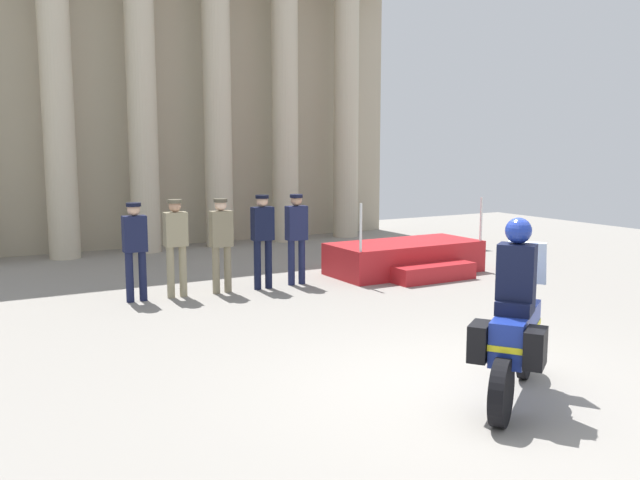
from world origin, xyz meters
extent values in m
plane|color=gray|center=(0.00, 0.00, 0.00)|extent=(28.24, 28.24, 0.00)
cube|color=#B6AB91|center=(0.60, 12.07, 4.07)|extent=(12.92, 0.30, 8.14)
cylinder|color=beige|center=(-2.26, 11.12, 3.48)|extent=(0.69, 0.69, 6.95)
cylinder|color=beige|center=(-0.35, 11.12, 3.48)|extent=(0.69, 0.69, 6.95)
cylinder|color=beige|center=(1.55, 11.12, 3.48)|extent=(0.69, 0.69, 6.95)
cylinder|color=beige|center=(3.45, 11.12, 3.48)|extent=(0.69, 0.69, 6.95)
cylinder|color=beige|center=(5.35, 11.12, 3.48)|extent=(0.69, 0.69, 6.95)
cube|color=#B21E23|center=(3.46, 5.78, 0.32)|extent=(3.10, 1.40, 0.64)
cube|color=#B21E23|center=(3.46, 4.83, 0.16)|extent=(1.71, 0.50, 0.32)
cylinder|color=silver|center=(1.99, 5.16, 1.09)|extent=(0.05, 0.05, 0.90)
cylinder|color=silver|center=(4.93, 5.16, 1.09)|extent=(0.05, 0.05, 0.90)
cylinder|color=#141938|center=(-2.08, 5.93, 0.42)|extent=(0.13, 0.13, 0.84)
cylinder|color=#141938|center=(-1.86, 5.93, 0.42)|extent=(0.13, 0.13, 0.84)
cube|color=#141938|center=(-1.97, 5.93, 1.14)|extent=(0.39, 0.23, 0.60)
sphere|color=tan|center=(-1.97, 5.93, 1.55)|extent=(0.21, 0.21, 0.21)
cylinder|color=black|center=(-1.97, 5.93, 1.63)|extent=(0.24, 0.24, 0.06)
cylinder|color=gray|center=(-1.39, 5.90, 0.44)|extent=(0.13, 0.13, 0.89)
cylinder|color=gray|center=(-1.17, 5.90, 0.44)|extent=(0.13, 0.13, 0.89)
cube|color=gray|center=(-1.28, 5.90, 1.18)|extent=(0.39, 0.23, 0.58)
sphere|color=tan|center=(-1.28, 5.90, 1.58)|extent=(0.21, 0.21, 0.21)
cylinder|color=brown|center=(-1.28, 5.90, 1.65)|extent=(0.24, 0.24, 0.06)
cylinder|color=#7A7056|center=(-0.59, 5.84, 0.42)|extent=(0.13, 0.13, 0.83)
cylinder|color=#7A7056|center=(-0.37, 5.84, 0.42)|extent=(0.13, 0.13, 0.83)
cube|color=#7A7056|center=(-0.48, 5.84, 1.14)|extent=(0.39, 0.23, 0.63)
sphere|color=beige|center=(-0.48, 5.84, 1.56)|extent=(0.21, 0.21, 0.21)
cylinder|color=#494334|center=(-0.48, 5.84, 1.64)|extent=(0.24, 0.24, 0.06)
cylinder|color=black|center=(0.19, 5.79, 0.45)|extent=(0.13, 0.13, 0.90)
cylinder|color=black|center=(0.41, 5.79, 0.45)|extent=(0.13, 0.13, 0.90)
cube|color=black|center=(0.30, 5.79, 1.20)|extent=(0.39, 0.23, 0.60)
sphere|color=tan|center=(0.30, 5.79, 1.60)|extent=(0.21, 0.21, 0.21)
cylinder|color=black|center=(0.30, 5.79, 1.68)|extent=(0.24, 0.24, 0.06)
cylinder|color=#191E42|center=(0.90, 5.84, 0.42)|extent=(0.13, 0.13, 0.84)
cylinder|color=#191E42|center=(1.12, 5.84, 0.42)|extent=(0.13, 0.13, 0.84)
cube|color=#191E42|center=(1.01, 5.84, 1.16)|extent=(0.39, 0.23, 0.64)
sphere|color=tan|center=(1.01, 5.84, 1.58)|extent=(0.21, 0.21, 0.21)
cylinder|color=black|center=(1.01, 5.84, 1.66)|extent=(0.24, 0.24, 0.06)
cylinder|color=black|center=(0.84, -0.01, 0.32)|extent=(0.58, 0.45, 0.64)
cylinder|color=black|center=(-0.34, -0.85, 0.32)|extent=(0.60, 0.48, 0.64)
cube|color=navy|center=(0.25, -0.43, 0.72)|extent=(1.20, 0.98, 0.44)
ellipsoid|color=navy|center=(0.37, -0.34, 1.04)|extent=(0.61, 0.56, 0.26)
cube|color=yellow|center=(0.25, -0.43, 0.70)|extent=(1.22, 1.00, 0.06)
cube|color=silver|center=(0.74, -0.08, 1.34)|extent=(0.36, 0.42, 0.47)
cube|color=black|center=(-0.31, -0.51, 0.72)|extent=(0.40, 0.36, 0.36)
cube|color=black|center=(-0.01, -0.93, 0.72)|extent=(0.40, 0.36, 0.36)
cube|color=black|center=(0.15, -0.50, 1.01)|extent=(0.52, 0.51, 0.14)
cube|color=black|center=(0.15, -0.50, 1.36)|extent=(0.42, 0.44, 0.56)
sphere|color=navy|center=(0.17, -0.49, 1.77)|extent=(0.26, 0.26, 0.26)
camera|label=1|loc=(-4.84, -5.33, 2.62)|focal=38.39mm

